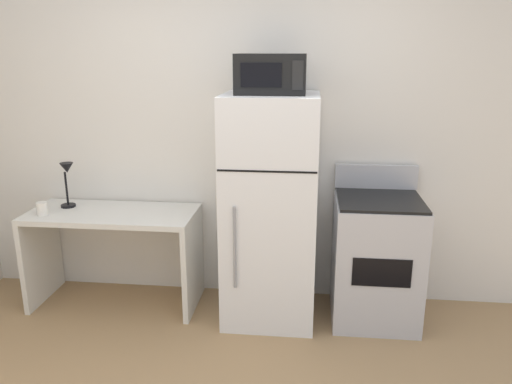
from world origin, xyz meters
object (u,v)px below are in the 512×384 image
object	(u,v)px
coffee_mug	(42,209)
microwave	(271,74)
oven_range	(376,258)
desk	(114,239)
refrigerator	(270,210)
desk_lamp	(67,177)

from	to	relation	value
coffee_mug	microwave	bearing A→B (deg)	2.06
coffee_mug	oven_range	world-z (taller)	oven_range
desk	refrigerator	world-z (taller)	refrigerator
coffee_mug	microwave	world-z (taller)	microwave
desk	oven_range	xyz separation A→B (m)	(1.97, -0.02, -0.06)
desk	oven_range	world-z (taller)	oven_range
coffee_mug	oven_range	bearing A→B (deg)	2.58
desk_lamp	refrigerator	distance (m)	1.57
desk_lamp	microwave	bearing A→B (deg)	-4.87
desk	refrigerator	xyz separation A→B (m)	(1.20, -0.04, 0.29)
desk_lamp	microwave	distance (m)	1.75
coffee_mug	desk	bearing A→B (deg)	14.81
microwave	oven_range	bearing A→B (deg)	3.73
refrigerator	desk_lamp	bearing A→B (deg)	175.90
oven_range	refrigerator	bearing A→B (deg)	-177.85
desk	desk_lamp	bearing A→B (deg)	169.44
refrigerator	oven_range	size ratio (longest dim) A/B	1.49
desk	refrigerator	distance (m)	1.24
desk_lamp	refrigerator	size ratio (longest dim) A/B	0.22
refrigerator	microwave	bearing A→B (deg)	-89.69
desk_lamp	microwave	xyz separation A→B (m)	(1.56, -0.13, 0.78)
coffee_mug	refrigerator	distance (m)	1.68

